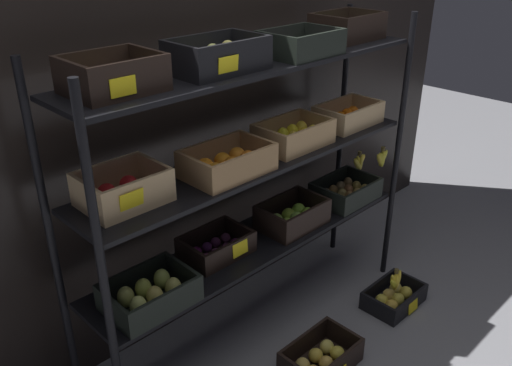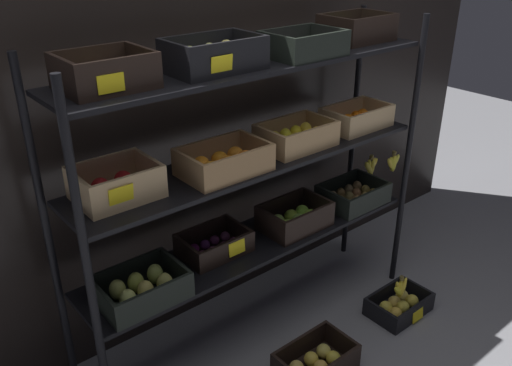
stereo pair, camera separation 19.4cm
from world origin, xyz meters
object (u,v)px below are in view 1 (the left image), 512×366
object	(u,v)px
display_rack	(260,155)
banana_bunch_loose	(395,281)
crate_ground_center_apple_gold	(394,298)
crate_ground_left_apple_gold	(321,359)

from	to	relation	value
display_rack	banana_bunch_loose	world-z (taller)	display_rack
display_rack	crate_ground_center_apple_gold	size ratio (longest dim) A/B	5.75
display_rack	crate_ground_left_apple_gold	distance (m)	1.03
display_rack	banana_bunch_loose	bearing A→B (deg)	-32.43
display_rack	crate_ground_left_apple_gold	xyz separation A→B (m)	(-0.00, -0.42, -0.94)
crate_ground_center_apple_gold	banana_bunch_loose	size ratio (longest dim) A/B	2.37
display_rack	banana_bunch_loose	xyz separation A→B (m)	(0.65, -0.41, -0.82)
crate_ground_left_apple_gold	display_rack	bearing A→B (deg)	89.62
display_rack	crate_ground_left_apple_gold	world-z (taller)	display_rack
banana_bunch_loose	display_rack	bearing A→B (deg)	147.57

